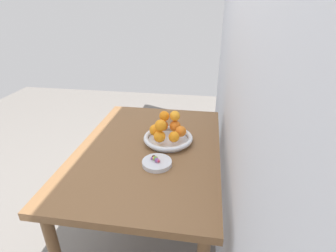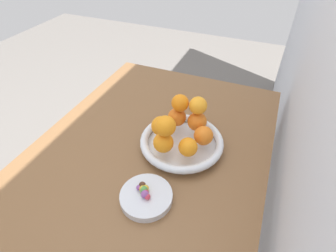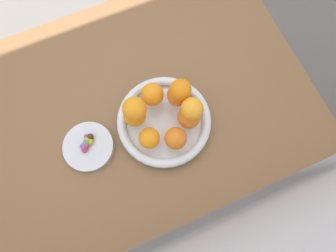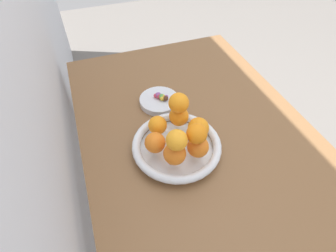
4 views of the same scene
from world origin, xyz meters
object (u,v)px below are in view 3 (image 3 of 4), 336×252
fruit_bowl (163,122)px  orange_0 (174,139)px  orange_1 (188,118)px  candy_ball_2 (83,147)px  orange_8 (191,109)px  orange_2 (177,96)px  candy_dish (88,147)px  candy_ball_1 (86,143)px  candy_ball_4 (83,150)px  dining_table (133,114)px  candy_ball_0 (85,146)px  orange_6 (179,90)px  candy_ball_5 (85,137)px  orange_4 (134,115)px  candy_ball_3 (89,142)px  orange_5 (148,139)px  orange_3 (151,95)px  candy_ball_7 (86,141)px  orange_7 (133,109)px  candy_ball_6 (89,137)px

fruit_bowl → orange_0: orange_0 is taller
orange_1 → candy_ball_2: orange_1 is taller
orange_8 → orange_2: bearing=-85.0°
fruit_bowl → candy_dish: (0.23, -0.02, -0.01)m
candy_dish → candy_ball_1: size_ratio=6.86×
candy_ball_4 → dining_table: bearing=-152.8°
orange_1 → candy_ball_0: (0.29, -0.05, -0.04)m
orange_2 → candy_ball_4: bearing=5.8°
candy_ball_1 → candy_ball_4: 0.02m
orange_2 → orange_6: (-0.00, 0.01, 0.06)m
candy_ball_2 → candy_ball_5: bearing=-120.2°
orange_4 → candy_ball_3: 0.15m
orange_6 → candy_ball_1: 0.30m
orange_5 → orange_4: bearing=-82.8°
orange_2 → candy_ball_2: size_ratio=2.89×
orange_1 → orange_3: (0.07, -0.10, 0.00)m
orange_2 → candy_ball_7: bearing=1.8°
candy_ball_2 → candy_ball_3: (-0.02, -0.01, -0.00)m
orange_2 → candy_ball_0: bearing=4.1°
candy_ball_1 → candy_ball_3: bearing=171.7°
orange_3 → orange_5: 0.12m
orange_7 → candy_ball_4: 0.20m
fruit_bowl → candy_ball_5: bearing=-11.4°
orange_1 → candy_ball_6: size_ratio=3.33×
orange_1 → orange_7: 0.15m
fruit_bowl → candy_ball_1: 0.23m
candy_ball_3 → candy_ball_4: candy_ball_3 is taller
candy_ball_5 → candy_ball_0: bearing=68.4°
candy_ball_2 → candy_ball_1: bearing=-143.9°
candy_ball_4 → orange_2: bearing=-174.2°
fruit_bowl → dining_table: bearing=-52.8°
candy_ball_1 → orange_7: bearing=-179.2°
orange_8 → candy_ball_6: size_ratio=3.02×
candy_ball_7 → orange_2: bearing=-178.2°
orange_5 → candy_ball_6: orange_5 is taller
orange_4 → candy_ball_4: 0.18m
orange_1 → orange_0: bearing=34.1°
orange_6 → candy_ball_7: bearing=-0.1°
orange_2 → orange_5: bearing=33.8°
orange_5 → candy_ball_1: bearing=-22.3°
orange_6 → candy_ball_7: 0.30m
candy_ball_0 → orange_8: bearing=171.0°
dining_table → candy_ball_2: size_ratio=50.93×
orange_7 → candy_ball_2: (0.17, 0.01, -0.10)m
candy_ball_1 → candy_ball_7: size_ratio=1.08×
candy_ball_1 → orange_4: bearing=-177.4°
candy_ball_3 → candy_dish: bearing=27.7°
candy_ball_2 → candy_ball_0: bearing=-169.1°
orange_5 → candy_ball_2: (0.18, -0.06, -0.04)m
orange_4 → orange_5: (-0.01, 0.07, -0.00)m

